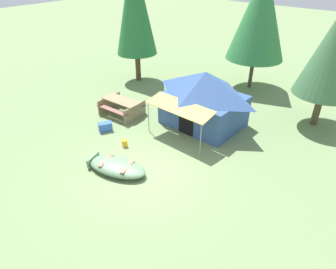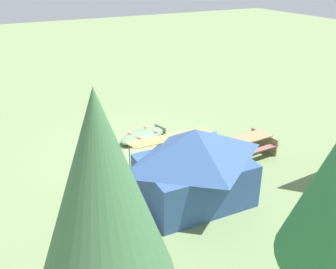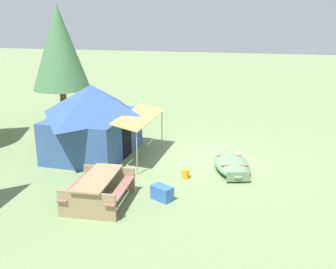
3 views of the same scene
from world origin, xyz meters
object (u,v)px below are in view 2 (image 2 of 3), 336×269
canvas_cabin_tent (194,164)px  cooler_box (213,138)px  beached_rowboat (143,135)px  picnic_table (248,143)px  pine_tree_back_left (102,191)px  fuel_can (177,144)px

canvas_cabin_tent → cooler_box: bearing=-132.5°
canvas_cabin_tent → cooler_box: canvas_cabin_tent is taller
beached_rowboat → cooler_box: size_ratio=4.26×
beached_rowboat → canvas_cabin_tent: 4.98m
beached_rowboat → picnic_table: 4.45m
cooler_box → pine_tree_back_left: 9.91m
canvas_cabin_tent → fuel_can: (-1.38, -3.55, -1.14)m
fuel_can → pine_tree_back_left: pine_tree_back_left is taller
cooler_box → fuel_can: bearing=-11.9°
canvas_cabin_tent → fuel_can: canvas_cabin_tent is taller
beached_rowboat → picnic_table: (-3.11, 3.16, 0.27)m
picnic_table → pine_tree_back_left: pine_tree_back_left is taller
fuel_can → beached_rowboat: bearing=-53.5°
fuel_can → pine_tree_back_left: bearing=51.9°
picnic_table → fuel_can: bearing=-41.0°
canvas_cabin_tent → picnic_table: canvas_cabin_tent is taller
cooler_box → canvas_cabin_tent: bearing=47.5°
beached_rowboat → fuel_can: bearing=126.5°
beached_rowboat → fuel_can: 1.61m
canvas_cabin_tent → fuel_can: bearing=-111.2°
beached_rowboat → pine_tree_back_left: size_ratio=0.47×
beached_rowboat → pine_tree_back_left: 9.66m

